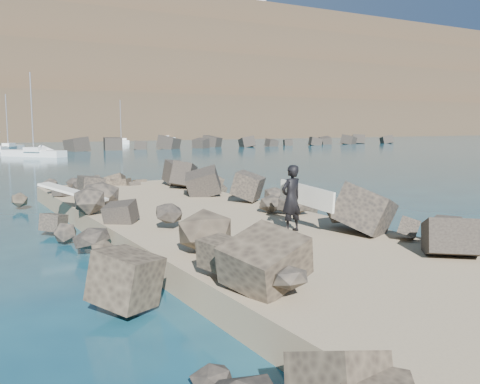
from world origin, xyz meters
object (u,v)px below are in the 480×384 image
at_px(surfer_with_board, 293,198).
at_px(sailboat_d, 121,142).
at_px(radome, 251,10).
at_px(surfboard_resting, 73,196).

distance_m(surfer_with_board, sailboat_d, 80.10).
distance_m(radome, sailboat_d, 108.10).
distance_m(surfboard_resting, radome, 175.87).
distance_m(surfboard_resting, surfer_with_board, 7.28).
relative_size(surfboard_resting, sailboat_d, 0.29).
bearing_deg(surfer_with_board, sailboat_d, 75.27).
height_order(surfboard_resting, surfer_with_board, surfer_with_board).
height_order(surfboard_resting, radome, radome).
height_order(surfer_with_board, sailboat_d, sailboat_d).
bearing_deg(sailboat_d, surfboard_resting, -108.78).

